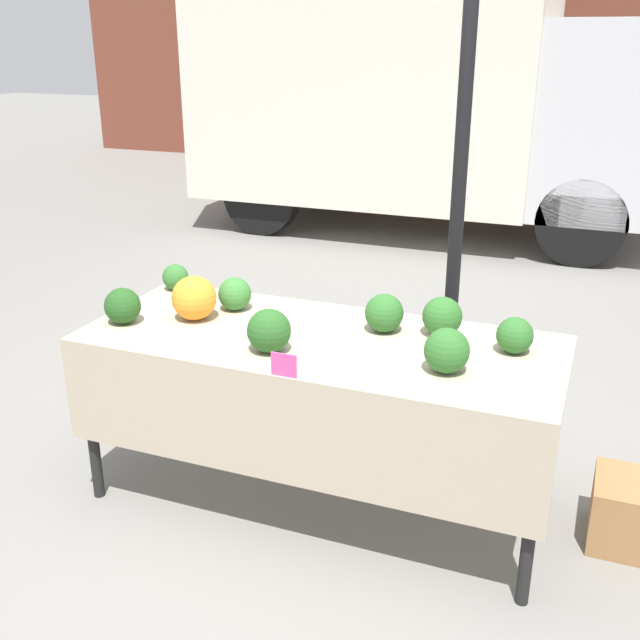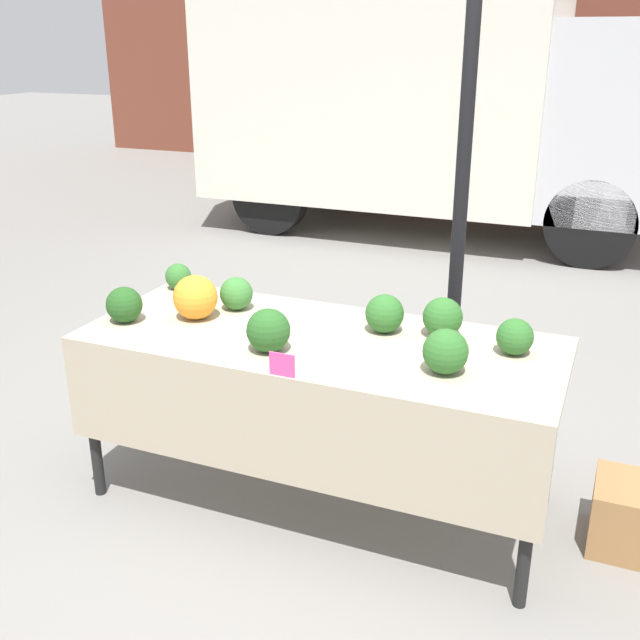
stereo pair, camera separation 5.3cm
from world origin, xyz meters
The scene contains 16 objects.
ground_plane centered at (0.00, 0.00, 0.00)m, with size 40.00×40.00×0.00m, color gray.
building_facade centered at (0.00, 9.45, 2.45)m, with size 16.00×0.60×4.90m.
tent_pole centered at (0.39, 0.84, 1.13)m, with size 0.07×0.07×2.26m.
parked_truck centered at (-0.95, 5.20, 1.50)m, with size 4.77×2.06×2.83m.
market_table centered at (0.00, -0.06, 0.70)m, with size 2.04×0.84×0.80m.
orange_cauliflower centered at (-0.61, 0.00, 0.90)m, with size 0.20×0.20×0.20m.
romanesco_head centered at (-0.70, 0.14, 0.86)m, with size 0.15×0.15×0.12m.
broccoli_head_0 centered at (0.79, 0.14, 0.87)m, with size 0.15×0.15×0.15m.
broccoli_head_1 centered at (-0.50, 0.18, 0.87)m, with size 0.15×0.15×0.15m.
broccoli_head_2 centered at (-0.14, -0.21, 0.89)m, with size 0.18×0.18×0.18m.
broccoli_head_3 centered at (0.47, 0.22, 0.88)m, with size 0.17×0.17×0.17m.
broccoli_head_4 centered at (-0.91, 0.33, 0.86)m, with size 0.13×0.13×0.13m.
broccoli_head_5 centered at (0.57, -0.14, 0.88)m, with size 0.17×0.17×0.17m.
broccoli_head_6 centered at (0.23, 0.17, 0.88)m, with size 0.17×0.17×0.17m.
broccoli_head_7 centered at (-0.88, -0.16, 0.88)m, with size 0.16×0.16×0.16m.
price_sign centered at (0.01, -0.41, 0.84)m, with size 0.10×0.01×0.09m.
Camera 2 is at (1.13, -2.72, 2.00)m, focal length 42.00 mm.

